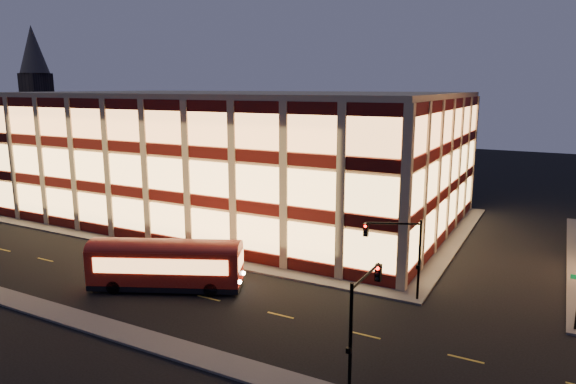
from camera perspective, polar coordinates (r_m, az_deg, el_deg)
The scene contains 10 objects.
ground at distance 48.95m, azimuth -14.02°, elevation -6.74°, with size 200.00×200.00×0.00m, color black.
sidewalk_office_south at distance 51.59m, azimuth -15.77°, elevation -5.79°, with size 54.00×2.00×0.15m, color #514F4C.
sidewalk_office_east at distance 54.00m, azimuth 17.90°, elevation -5.14°, with size 2.00×30.00×0.15m, color #514F4C.
sidewalk_near at distance 40.93m, azimuth -26.51°, elevation -11.24°, with size 100.00×2.00×0.15m, color #514F4C.
office_building at distance 62.15m, azimuth -5.88°, elevation 4.28°, with size 50.45×30.45×14.50m.
church_tower at distance 125.97m, azimuth -25.92°, elevation 7.68°, with size 5.00×5.00×18.00m, color #2D2621.
church_spire at distance 126.06m, azimuth -26.50°, elevation 14.02°, with size 6.00×6.00×10.00m, color #4C473F.
traffic_signal_far at distance 37.31m, azimuth 12.31°, elevation -5.82°, with size 3.79×1.87×6.00m.
traffic_signal_near at distance 26.86m, azimuth 8.18°, elevation -12.67°, with size 0.32×4.45×6.00m.
trolley_bus at distance 40.20m, azimuth -13.41°, elevation -7.55°, with size 11.56×7.34×3.86m.
Camera 1 is at (31.65, -34.14, 15.12)m, focal length 32.00 mm.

